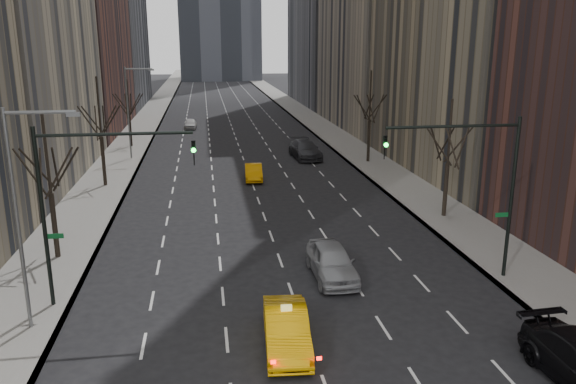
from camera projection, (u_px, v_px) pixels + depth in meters
name	position (u px, v px, depth m)	size (l,w,h in m)	color
sidewalk_left	(145.00, 124.00, 80.32)	(4.50, 320.00, 0.15)	slate
sidewalk_right	(312.00, 121.00, 83.84)	(4.50, 320.00, 0.15)	slate
tree_lw_b	(51.00, 194.00, 29.75)	(3.36, 3.50, 7.82)	black
tree_lw_c	(101.00, 138.00, 44.95)	(3.36, 3.50, 8.74)	black
tree_lw_d	(129.00, 116.00, 62.26)	(3.36, 3.50, 7.36)	black
tree_rw_b	(448.00, 164.00, 37.02)	(3.36, 3.50, 7.82)	black
tree_rw_c	(369.00, 122.00, 54.12)	(3.36, 3.50, 8.74)	black
traffic_mast_left	(81.00, 187.00, 23.98)	(6.69, 0.39, 8.00)	black
traffic_mast_right	(481.00, 173.00, 26.59)	(6.69, 0.39, 8.00)	black
streetlight_near	(24.00, 199.00, 21.79)	(2.83, 0.22, 9.00)	slate
streetlight_far	(131.00, 103.00, 55.21)	(2.83, 0.22, 9.00)	slate
taxi_sedan	(286.00, 329.00, 21.67)	(1.65, 4.74, 1.56)	#FFB205
silver_sedan_ahead	(332.00, 261.00, 28.13)	(2.01, 5.00, 1.71)	gray
far_taxi	(254.00, 172.00, 48.13)	(1.44, 4.12, 1.36)	orange
far_suv_grey	(305.00, 149.00, 57.09)	(2.50, 6.15, 1.79)	#2E2F33
far_car_white	(190.00, 124.00, 76.38)	(1.61, 4.00, 1.36)	silver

